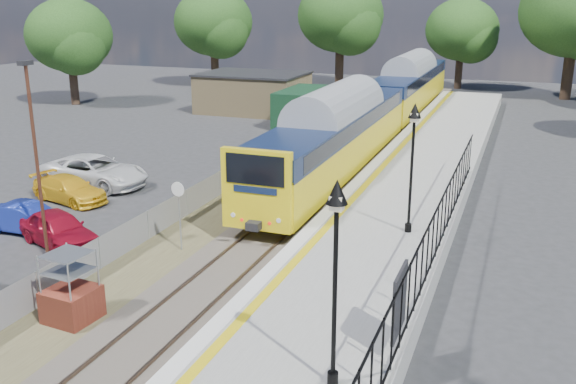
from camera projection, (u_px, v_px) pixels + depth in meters
The scene contains 18 objects.
ground at pixel (197, 302), 19.52m from camera, with size 120.00×120.00×0.00m, color #2D2D30.
track_bed at pixel (292, 206), 28.32m from camera, with size 5.90×80.00×0.29m.
platform at pixel (389, 222), 25.15m from camera, with size 5.00×70.00×0.90m, color gray.
platform_edge at pixel (338, 205), 25.71m from camera, with size 0.90×70.00×0.01m.
victorian_lamp_south at pixel (336, 237), 12.84m from camera, with size 0.44×0.44×4.60m.
victorian_lamp_north at pixel (413, 138), 21.87m from camera, with size 0.44×0.44×4.60m.
palisade_fence at pixel (429, 249), 18.79m from camera, with size 0.12×26.00×2.00m.
wire_fence at pixel (237, 174), 31.51m from camera, with size 0.06×52.00×1.20m.
outbuilding at pixel (262, 95), 50.70m from camera, with size 10.80×10.10×3.12m.
tree_line at pixel (443, 26), 54.76m from camera, with size 56.80×43.80×11.88m.
train at pixel (381, 104), 41.31m from camera, with size 2.82×40.83×3.51m.
brick_plinth at pixel (70, 289), 18.11m from camera, with size 1.43×1.43×2.11m.
speed_sign at pixel (179, 205), 22.95m from camera, with size 0.53×0.11×2.64m.
carpark_lamp at pixel (35, 150), 21.70m from camera, with size 0.25×0.50×6.94m.
car_red at pixel (59, 229), 23.80m from camera, with size 1.56×3.89×1.32m, color maroon.
car_blue at pixel (27, 218), 25.17m from camera, with size 1.26×3.63×1.19m, color #192B96.
car_yellow at pixel (69, 189), 29.05m from camera, with size 1.61×3.96×1.15m, color gold.
car_white at pixel (95, 171), 31.34m from camera, with size 2.51×5.44×1.51m, color silver.
Camera 1 is at (8.81, -15.60, 8.90)m, focal length 40.00 mm.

